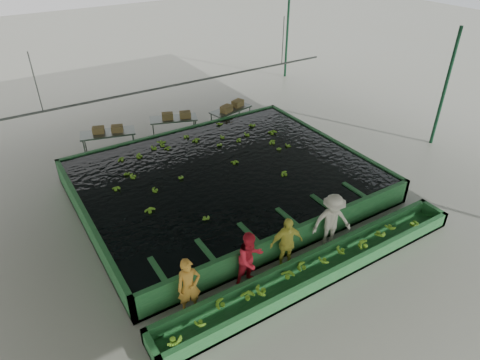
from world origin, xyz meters
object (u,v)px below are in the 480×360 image
sorting_trough (318,269)px  worker_b (250,259)px  worker_c (286,243)px  box_stack_left (108,132)px  flotation_tank (225,180)px  box_stack_mid (177,118)px  packing_table_left (109,143)px  box_stack_right (232,109)px  packing_table_mid (174,128)px  worker_d (332,222)px  packing_table_right (231,118)px  worker_a (189,286)px

sorting_trough → worker_b: worker_b is taller
worker_c → box_stack_left: bearing=114.4°
flotation_tank → box_stack_mid: box_stack_mid is taller
flotation_tank → packing_table_left: bearing=117.8°
sorting_trough → box_stack_right: box_stack_right is taller
packing_table_left → box_stack_left: box_stack_left is taller
packing_table_mid → box_stack_left: size_ratio=1.70×
worker_d → packing_table_right: worker_d is taller
worker_d → box_stack_left: bearing=134.0°
box_stack_mid → packing_table_left: bearing=178.3°
box_stack_left → worker_a: bearing=-95.7°
worker_c → packing_table_right: bearing=80.1°
box_stack_left → box_stack_right: size_ratio=0.89×
box_stack_mid → packing_table_mid: bearing=140.0°
worker_d → packing_table_right: (1.87, 8.93, -0.46)m
flotation_tank → packing_table_mid: size_ratio=4.85×
packing_table_right → flotation_tank: bearing=-123.1°
flotation_tank → packing_table_left: size_ratio=4.58×
box_stack_mid → box_stack_left: bearing=178.3°
sorting_trough → box_stack_left: size_ratio=8.26×
worker_b → packing_table_left: bearing=90.3°
packing_table_mid → flotation_tank: bearing=-93.4°
flotation_tank → box_stack_right: box_stack_right is taller
worker_a → packing_table_left: bearing=93.1°
flotation_tank → box_stack_mid: (0.41, 4.95, 0.49)m
sorting_trough → worker_c: (-0.54, 0.80, 0.60)m
worker_c → box_stack_right: bearing=79.6°
worker_a → packing_table_mid: size_ratio=0.81×
packing_table_right → packing_table_mid: bearing=171.3°
worker_c → worker_d: (1.68, 0.00, 0.07)m
worker_b → packing_table_left: 9.39m
packing_table_left → packing_table_right: (5.68, -0.41, -0.04)m
box_stack_mid → box_stack_right: (2.66, -0.38, -0.02)m
flotation_tank → worker_a: size_ratio=6.01×
flotation_tank → packing_table_right: bearing=56.9°
flotation_tank → packing_table_left: 5.70m
worker_b → worker_d: (2.89, 0.00, 0.07)m
packing_table_right → box_stack_right: 0.47m
worker_a → worker_c: 3.02m
worker_a → packing_table_left: worker_a is taller
worker_b → box_stack_right: size_ratio=1.25×
worker_a → worker_c: worker_c is taller
worker_a → packing_table_left: size_ratio=0.76×
flotation_tank → box_stack_mid: bearing=85.3°
worker_c → box_stack_right: (3.61, 8.87, 0.07)m
packing_table_right → packing_table_left: bearing=175.9°
flotation_tank → sorting_trough: (0.00, -5.10, -0.20)m
sorting_trough → worker_a: worker_a is taller
sorting_trough → packing_table_mid: bearing=88.3°
worker_b → box_stack_left: (-0.88, 9.34, 0.14)m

